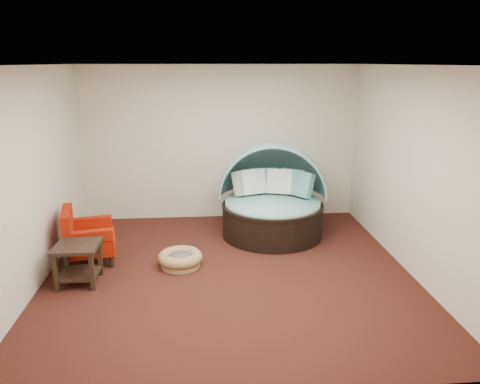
{
  "coord_description": "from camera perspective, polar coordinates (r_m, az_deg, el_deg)",
  "views": [
    {
      "loc": [
        -0.36,
        -5.97,
        2.84
      ],
      "look_at": [
        0.2,
        0.6,
        1.0
      ],
      "focal_mm": 35.0,
      "sensor_mm": 36.0,
      "label": 1
    }
  ],
  "objects": [
    {
      "name": "wall_left",
      "position": [
        6.5,
        -23.95,
        1.46
      ],
      "size": [
        0.0,
        5.0,
        5.0
      ],
      "primitive_type": "plane",
      "rotation": [
        1.57,
        0.0,
        1.57
      ],
      "color": "beige",
      "rests_on": "floor"
    },
    {
      "name": "side_table",
      "position": [
        6.55,
        -19.14,
        -7.63
      ],
      "size": [
        0.58,
        0.58,
        0.54
      ],
      "rotation": [
        0.0,
        0.0,
        -0.02
      ],
      "color": "black",
      "rests_on": "floor"
    },
    {
      "name": "floor",
      "position": [
        6.62,
        -1.3,
        -9.8
      ],
      "size": [
        5.0,
        5.0,
        0.0
      ],
      "primitive_type": "plane",
      "color": "#421A12",
      "rests_on": "ground"
    },
    {
      "name": "wall_back",
      "position": [
        8.6,
        -2.4,
        5.95
      ],
      "size": [
        5.0,
        0.0,
        5.0
      ],
      "primitive_type": "plane",
      "rotation": [
        1.57,
        0.0,
        0.0
      ],
      "color": "beige",
      "rests_on": "floor"
    },
    {
      "name": "pet_basket",
      "position": [
        6.82,
        -7.29,
        -8.07
      ],
      "size": [
        0.78,
        0.78,
        0.22
      ],
      "rotation": [
        0.0,
        0.0,
        -0.25
      ],
      "color": "#997345",
      "rests_on": "floor"
    },
    {
      "name": "canopy_daybed",
      "position": [
        7.86,
        4.0,
        -0.1
      ],
      "size": [
        1.97,
        1.91,
        1.55
      ],
      "rotation": [
        0.0,
        0.0,
        -0.14
      ],
      "color": "black",
      "rests_on": "floor"
    },
    {
      "name": "wall_right",
      "position": [
        6.77,
        20.26,
        2.36
      ],
      "size": [
        0.0,
        5.0,
        5.0
      ],
      "primitive_type": "plane",
      "rotation": [
        1.57,
        0.0,
        -1.57
      ],
      "color": "beige",
      "rests_on": "floor"
    },
    {
      "name": "wall_front",
      "position": [
        3.77,
        0.95,
        -6.81
      ],
      "size": [
        5.0,
        0.0,
        5.0
      ],
      "primitive_type": "plane",
      "rotation": [
        -1.57,
        0.0,
        0.0
      ],
      "color": "beige",
      "rests_on": "floor"
    },
    {
      "name": "ceiling",
      "position": [
        5.98,
        -1.47,
        15.23
      ],
      "size": [
        5.0,
        5.0,
        0.0
      ],
      "primitive_type": "plane",
      "rotation": [
        3.14,
        0.0,
        0.0
      ],
      "color": "white",
      "rests_on": "wall_back"
    },
    {
      "name": "red_armchair",
      "position": [
        7.16,
        -18.3,
        -5.28
      ],
      "size": [
        0.84,
        0.84,
        0.83
      ],
      "rotation": [
        0.0,
        0.0,
        0.2
      ],
      "color": "black",
      "rests_on": "floor"
    }
  ]
}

